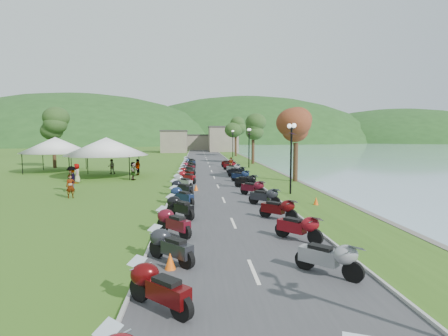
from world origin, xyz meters
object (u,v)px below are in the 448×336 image
object	(u,v)px
pedestrian_a	(71,198)
pedestrian_b	(112,174)
pedestrian_c	(72,192)
vendor_tent_main	(107,157)

from	to	relation	value
pedestrian_a	pedestrian_b	xyz separation A→B (m)	(-0.73, 14.53, 0.00)
pedestrian_a	pedestrian_c	size ratio (longest dim) A/B	0.83
pedestrian_b	pedestrian_c	distance (m)	11.95
pedestrian_b	pedestrian_c	xyz separation A→B (m)	(-0.08, -11.95, 0.00)
vendor_tent_main	pedestrian_b	world-z (taller)	vendor_tent_main
vendor_tent_main	pedestrian_a	xyz separation A→B (m)	(0.55, -11.98, -2.00)
vendor_tent_main	pedestrian_c	bearing A→B (deg)	-91.56
pedestrian_b	pedestrian_c	size ratio (longest dim) A/B	0.84
vendor_tent_main	pedestrian_b	size ratio (longest dim) A/B	3.39
pedestrian_c	pedestrian_a	bearing A→B (deg)	3.50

